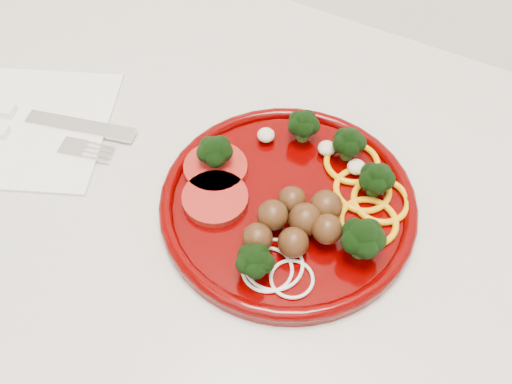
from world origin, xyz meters
The scene contains 3 objects.
plate centered at (-0.17, 1.69, 0.92)m, with size 0.25×0.25×0.05m.
napkin centered at (-0.47, 1.65, 0.90)m, with size 0.18×0.18×0.00m, color white.
knife centered at (-0.50, 1.65, 0.91)m, with size 0.23×0.08×0.01m.
Camera 1 is at (-0.04, 1.39, 1.36)m, focal length 40.00 mm.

